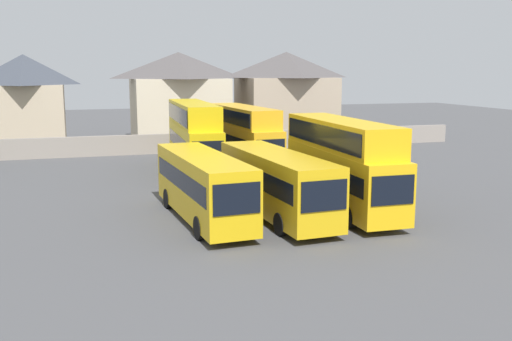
{
  "coord_description": "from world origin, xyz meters",
  "views": [
    {
      "loc": [
        -9.7,
        -28.22,
        7.71
      ],
      "look_at": [
        0.0,
        3.0,
        1.96
      ],
      "focal_mm": 40.7,
      "sensor_mm": 36.0,
      "label": 1
    }
  ],
  "objects_px": {
    "bus_2": "(276,181)",
    "house_terrace_right": "(286,94)",
    "bus_4": "(194,133)",
    "bus_3": "(342,160)",
    "bus_5": "(244,134)",
    "house_terrace_left": "(26,100)",
    "house_terrace_centre": "(179,96)",
    "bus_1": "(203,183)"
  },
  "relations": [
    {
      "from": "bus_2",
      "to": "bus_4",
      "type": "bearing_deg",
      "value": -178.64
    },
    {
      "from": "bus_1",
      "to": "house_terrace_right",
      "type": "relative_size",
      "value": 1.02
    },
    {
      "from": "bus_3",
      "to": "house_terrace_centre",
      "type": "xyz_separation_m",
      "value": [
        -3.07,
        33.55,
        2.02
      ]
    },
    {
      "from": "bus_2",
      "to": "house_terrace_left",
      "type": "xyz_separation_m",
      "value": [
        -14.55,
        34.42,
        2.72
      ]
    },
    {
      "from": "bus_3",
      "to": "bus_1",
      "type": "bearing_deg",
      "value": -89.45
    },
    {
      "from": "house_terrace_centre",
      "to": "bus_3",
      "type": "bearing_deg",
      "value": -84.76
    },
    {
      "from": "bus_3",
      "to": "house_terrace_left",
      "type": "distance_m",
      "value": 38.8
    },
    {
      "from": "bus_3",
      "to": "house_terrace_left",
      "type": "bearing_deg",
      "value": -150.51
    },
    {
      "from": "bus_5",
      "to": "house_terrace_right",
      "type": "height_order",
      "value": "house_terrace_right"
    },
    {
      "from": "bus_3",
      "to": "bus_4",
      "type": "relative_size",
      "value": 0.91
    },
    {
      "from": "bus_5",
      "to": "house_terrace_centre",
      "type": "distance_m",
      "value": 19.06
    },
    {
      "from": "house_terrace_left",
      "to": "bus_2",
      "type": "bearing_deg",
      "value": -67.09
    },
    {
      "from": "bus_5",
      "to": "house_terrace_right",
      "type": "distance_m",
      "value": 21.25
    },
    {
      "from": "bus_1",
      "to": "house_terrace_right",
      "type": "distance_m",
      "value": 37.17
    },
    {
      "from": "bus_2",
      "to": "bus_4",
      "type": "height_order",
      "value": "bus_4"
    },
    {
      "from": "bus_3",
      "to": "house_terrace_right",
      "type": "bearing_deg",
      "value": 165.96
    },
    {
      "from": "bus_1",
      "to": "bus_3",
      "type": "xyz_separation_m",
      "value": [
        7.72,
        -0.06,
        0.86
      ]
    },
    {
      "from": "bus_3",
      "to": "house_terrace_left",
      "type": "xyz_separation_m",
      "value": [
        -18.47,
        34.07,
        1.86
      ]
    },
    {
      "from": "bus_5",
      "to": "bus_3",
      "type": "bearing_deg",
      "value": 1.6
    },
    {
      "from": "house_terrace_left",
      "to": "bus_1",
      "type": "bearing_deg",
      "value": -72.46
    },
    {
      "from": "bus_3",
      "to": "bus_5",
      "type": "xyz_separation_m",
      "value": [
        -1.34,
        14.69,
        -0.08
      ]
    },
    {
      "from": "bus_4",
      "to": "house_terrace_left",
      "type": "relative_size",
      "value": 1.33
    },
    {
      "from": "bus_3",
      "to": "house_terrace_right",
      "type": "xyz_separation_m",
      "value": [
        8.93,
        33.17,
        2.08
      ]
    },
    {
      "from": "bus_5",
      "to": "house_terrace_right",
      "type": "bearing_deg",
      "value": 147.31
    },
    {
      "from": "bus_3",
      "to": "house_terrace_right",
      "type": "height_order",
      "value": "house_terrace_right"
    },
    {
      "from": "bus_2",
      "to": "bus_4",
      "type": "xyz_separation_m",
      "value": [
        -1.35,
        15.1,
        0.98
      ]
    },
    {
      "from": "bus_2",
      "to": "bus_5",
      "type": "height_order",
      "value": "bus_5"
    },
    {
      "from": "bus_2",
      "to": "bus_3",
      "type": "relative_size",
      "value": 0.99
    },
    {
      "from": "bus_1",
      "to": "house_terrace_left",
      "type": "relative_size",
      "value": 1.17
    },
    {
      "from": "bus_2",
      "to": "house_terrace_right",
      "type": "xyz_separation_m",
      "value": [
        12.85,
        33.52,
        2.93
      ]
    },
    {
      "from": "bus_2",
      "to": "house_terrace_right",
      "type": "bearing_deg",
      "value": 155.29
    },
    {
      "from": "bus_2",
      "to": "house_terrace_centre",
      "type": "distance_m",
      "value": 34.04
    },
    {
      "from": "house_terrace_centre",
      "to": "house_terrace_right",
      "type": "relative_size",
      "value": 0.98
    },
    {
      "from": "bus_5",
      "to": "house_terrace_right",
      "type": "relative_size",
      "value": 1.05
    },
    {
      "from": "bus_3",
      "to": "house_terrace_left",
      "type": "relative_size",
      "value": 1.21
    },
    {
      "from": "bus_3",
      "to": "house_terrace_right",
      "type": "relative_size",
      "value": 1.05
    },
    {
      "from": "bus_3",
      "to": "house_terrace_centre",
      "type": "bearing_deg",
      "value": -173.74
    },
    {
      "from": "bus_4",
      "to": "bus_5",
      "type": "bearing_deg",
      "value": 91.69
    },
    {
      "from": "bus_2",
      "to": "house_terrace_right",
      "type": "distance_m",
      "value": 36.02
    },
    {
      "from": "bus_3",
      "to": "bus_2",
      "type": "bearing_deg",
      "value": -83.81
    },
    {
      "from": "house_terrace_right",
      "to": "house_terrace_centre",
      "type": "bearing_deg",
      "value": 178.16
    },
    {
      "from": "bus_2",
      "to": "house_terrace_centre",
      "type": "relative_size",
      "value": 1.07
    }
  ]
}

